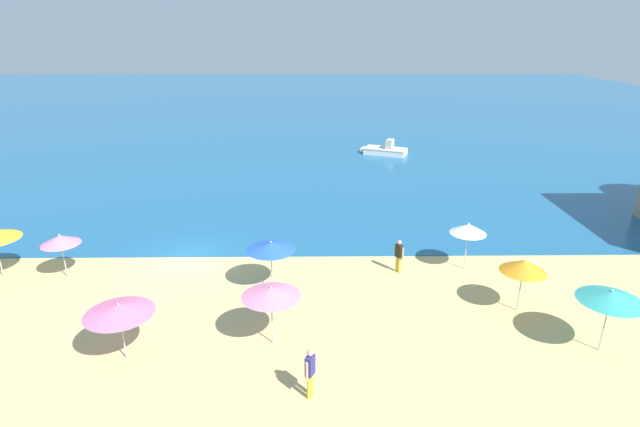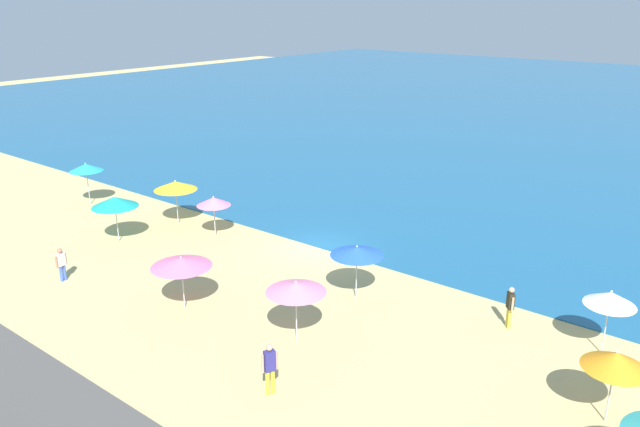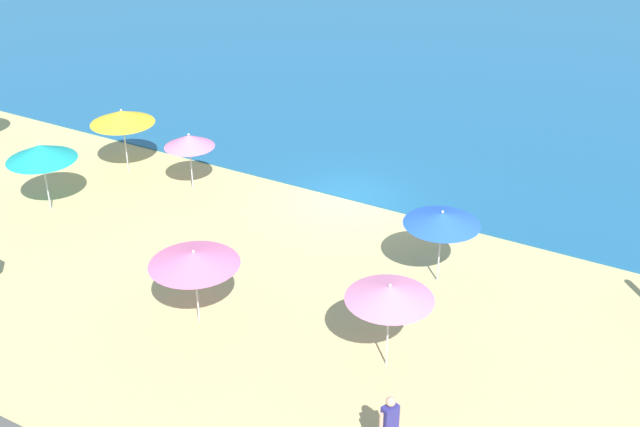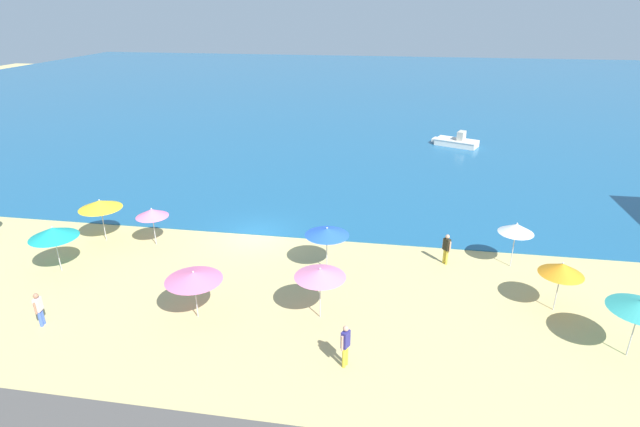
% 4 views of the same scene
% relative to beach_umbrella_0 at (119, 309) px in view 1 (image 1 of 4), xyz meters
% --- Properties ---
extents(ground_plane, '(160.00, 160.00, 0.00)m').
position_rel_beach_umbrella_0_xyz_m(ground_plane, '(0.22, 8.57, -2.05)').
color(ground_plane, tan).
extents(sea, '(150.00, 110.00, 0.05)m').
position_rel_beach_umbrella_0_xyz_m(sea, '(0.22, 63.57, -2.03)').
color(sea, '#1C5884').
rests_on(sea, ground_plane).
extents(beach_umbrella_0, '(2.48, 2.48, 2.31)m').
position_rel_beach_umbrella_0_xyz_m(beach_umbrella_0, '(0.00, 0.00, 0.00)').
color(beach_umbrella_0, '#B2B2B7').
rests_on(beach_umbrella_0, ground_plane).
extents(beach_umbrella_1, '(1.79, 1.79, 2.51)m').
position_rel_beach_umbrella_0_xyz_m(beach_umbrella_1, '(14.54, 7.06, 0.13)').
color(beach_umbrella_1, '#B2B2B7').
rests_on(beach_umbrella_1, ground_plane).
extents(beach_umbrella_2, '(2.35, 2.35, 2.60)m').
position_rel_beach_umbrella_0_xyz_m(beach_umbrella_2, '(17.73, 0.24, 0.27)').
color(beach_umbrella_2, '#B2B2B7').
rests_on(beach_umbrella_2, ground_plane).
extents(beach_umbrella_5, '(2.27, 2.27, 2.38)m').
position_rel_beach_umbrella_0_xyz_m(beach_umbrella_5, '(5.00, 5.21, 0.07)').
color(beach_umbrella_5, '#B2B2B7').
rests_on(beach_umbrella_5, ground_plane).
extents(beach_umbrella_6, '(2.24, 2.24, 2.48)m').
position_rel_beach_umbrella_0_xyz_m(beach_umbrella_6, '(5.35, 0.86, 0.17)').
color(beach_umbrella_6, '#B2B2B7').
rests_on(beach_umbrella_6, ground_plane).
extents(beach_umbrella_8, '(1.92, 1.92, 2.45)m').
position_rel_beach_umbrella_0_xyz_m(beach_umbrella_8, '(15.71, 3.12, 0.06)').
color(beach_umbrella_8, '#B2B2B7').
rests_on(beach_umbrella_8, ground_plane).
extents(beach_umbrella_9, '(1.82, 1.82, 2.26)m').
position_rel_beach_umbrella_0_xyz_m(beach_umbrella_9, '(-5.14, 6.45, -0.09)').
color(beach_umbrella_9, '#B2B2B7').
rests_on(beach_umbrella_9, ground_plane).
extents(bather_0, '(0.35, 0.52, 1.83)m').
position_rel_beach_umbrella_0_xyz_m(bather_0, '(6.82, -2.17, -1.02)').
color(bather_0, gold).
rests_on(bather_0, ground_plane).
extents(bather_2, '(0.40, 0.45, 1.71)m').
position_rel_beach_umbrella_0_xyz_m(bather_2, '(11.14, 6.77, -1.09)').
color(bather_2, gold).
rests_on(bather_2, ground_plane).
extents(skiff_nearshore, '(4.54, 3.24, 1.47)m').
position_rel_beach_umbrella_0_xyz_m(skiff_nearshore, '(13.80, 31.16, -1.61)').
color(skiff_nearshore, silver).
rests_on(skiff_nearshore, sea).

